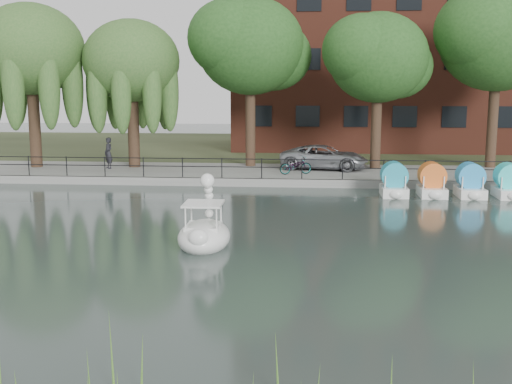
# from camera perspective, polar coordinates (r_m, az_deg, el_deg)

# --- Properties ---
(ground_plane) EXTENTS (120.00, 120.00, 0.00)m
(ground_plane) POSITION_cam_1_polar(r_m,az_deg,el_deg) (19.15, -2.51, -5.86)
(ground_plane) COLOR #3D4944
(promenade) EXTENTS (40.00, 6.00, 0.40)m
(promenade) POSITION_cam_1_polar(r_m,az_deg,el_deg) (34.73, 0.85, 1.59)
(promenade) COLOR gray
(promenade) RESTS_ON ground_plane
(kerb) EXTENTS (40.00, 0.25, 0.40)m
(kerb) POSITION_cam_1_polar(r_m,az_deg,el_deg) (31.82, 0.48, 0.83)
(kerb) COLOR gray
(kerb) RESTS_ON ground_plane
(land_strip) EXTENTS (60.00, 22.00, 0.36)m
(land_strip) POSITION_cam_1_polar(r_m,az_deg,el_deg) (48.60, 2.00, 3.92)
(land_strip) COLOR #47512D
(land_strip) RESTS_ON ground_plane
(railing) EXTENTS (32.00, 0.05, 1.00)m
(railing) POSITION_cam_1_polar(r_m,az_deg,el_deg) (31.88, 0.51, 2.57)
(railing) COLOR black
(railing) RESTS_ON promenade
(apartment_building) EXTENTS (20.00, 10.07, 18.00)m
(apartment_building) POSITION_cam_1_polar(r_m,az_deg,el_deg) (48.65, 10.60, 14.60)
(apartment_building) COLOR #4C1E16
(apartment_building) RESTS_ON land_strip
(willow_left) EXTENTS (5.88, 5.88, 9.01)m
(willow_left) POSITION_cam_1_polar(r_m,az_deg,el_deg) (38.07, -19.44, 11.84)
(willow_left) COLOR #473323
(willow_left) RESTS_ON promenade
(willow_mid) EXTENTS (5.32, 5.32, 8.15)m
(willow_mid) POSITION_cam_1_polar(r_m,az_deg,el_deg) (36.66, -11.03, 11.33)
(willow_mid) COLOR #473323
(willow_mid) RESTS_ON promenade
(broadleaf_center) EXTENTS (6.00, 6.00, 9.25)m
(broadleaf_center) POSITION_cam_1_polar(r_m,az_deg,el_deg) (36.49, -0.51, 12.79)
(broadleaf_center) COLOR #473323
(broadleaf_center) RESTS_ON promenade
(broadleaf_right) EXTENTS (5.40, 5.40, 8.32)m
(broadleaf_right) POSITION_cam_1_polar(r_m,az_deg,el_deg) (35.99, 10.82, 11.59)
(broadleaf_right) COLOR #473323
(broadleaf_right) RESTS_ON promenade
(broadleaf_far) EXTENTS (6.30, 6.30, 9.71)m
(broadleaf_far) POSITION_cam_1_polar(r_m,az_deg,el_deg) (38.22, 20.69, 12.55)
(broadleaf_far) COLOR #473323
(broadleaf_far) RESTS_ON promenade
(minivan) EXTENTS (3.28, 5.77, 1.52)m
(minivan) POSITION_cam_1_polar(r_m,az_deg,el_deg) (35.35, 6.07, 3.25)
(minivan) COLOR gray
(minivan) RESTS_ON promenade
(bicycle) EXTENTS (1.14, 1.82, 1.00)m
(bicycle) POSITION_cam_1_polar(r_m,az_deg,el_deg) (33.36, 3.54, 2.45)
(bicycle) COLOR gray
(bicycle) RESTS_ON promenade
(pedestrian) EXTENTS (0.84, 0.85, 1.98)m
(pedestrian) POSITION_cam_1_polar(r_m,az_deg,el_deg) (36.31, -12.99, 3.59)
(pedestrian) COLOR black
(pedestrian) RESTS_ON promenade
(swan_boat) EXTENTS (1.67, 2.73, 2.21)m
(swan_boat) POSITION_cam_1_polar(r_m,az_deg,el_deg) (20.47, -4.62, -3.45)
(swan_boat) COLOR white
(swan_boat) RESTS_ON ground_plane
(pedal_boat_row) EXTENTS (9.65, 1.70, 1.40)m
(pedal_boat_row) POSITION_cam_1_polar(r_m,az_deg,el_deg) (30.77, 20.04, 0.69)
(pedal_boat_row) COLOR white
(pedal_boat_row) RESTS_ON ground_plane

